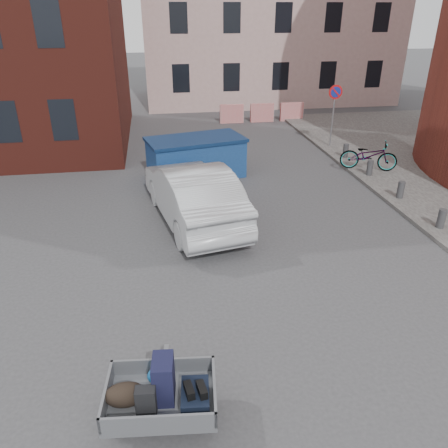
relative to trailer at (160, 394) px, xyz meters
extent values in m
plane|color=#38383A|center=(1.93, 3.99, -0.61)|extent=(120.00, 120.00, 0.00)
cylinder|color=gray|center=(7.93, 13.49, 0.81)|extent=(0.07, 0.07, 2.60)
cylinder|color=red|center=(7.93, 13.47, 1.86)|extent=(0.60, 0.03, 0.60)
cylinder|color=navy|center=(7.93, 13.45, 1.86)|extent=(0.44, 0.03, 0.44)
cylinder|color=#3A3A3D|center=(7.93, 5.19, -0.21)|extent=(0.22, 0.22, 0.55)
cylinder|color=#3A3A3D|center=(7.93, 7.39, -0.21)|extent=(0.22, 0.22, 0.55)
cylinder|color=#3A3A3D|center=(7.93, 9.59, -0.21)|extent=(0.22, 0.22, 0.55)
cylinder|color=#3A3A3D|center=(7.93, 11.79, -0.21)|extent=(0.22, 0.22, 0.55)
cube|color=red|center=(4.43, 18.99, -0.11)|extent=(1.30, 0.18, 1.00)
cube|color=red|center=(6.13, 18.99, -0.11)|extent=(1.30, 0.18, 1.00)
cube|color=red|center=(7.83, 18.99, -0.11)|extent=(1.30, 0.18, 1.00)
cylinder|color=black|center=(-0.71, 0.07, -0.39)|extent=(0.14, 0.45, 0.44)
cylinder|color=black|center=(0.73, -0.07, -0.39)|extent=(0.14, 0.45, 0.44)
cube|color=slate|center=(0.01, 0.00, -0.15)|extent=(1.70, 1.25, 0.08)
cube|color=slate|center=(-0.77, 0.08, 0.03)|extent=(0.15, 1.10, 0.28)
cube|color=slate|center=(0.79, -0.08, 0.03)|extent=(0.15, 1.10, 0.28)
cube|color=slate|center=(0.06, 0.53, 0.03)|extent=(1.60, 0.20, 0.28)
cube|color=slate|center=(-0.04, -0.53, 0.03)|extent=(1.60, 0.20, 0.28)
cube|color=slate|center=(0.10, 0.90, -0.21)|extent=(0.15, 0.70, 0.06)
cube|color=#171838|center=(0.07, 0.04, 0.24)|extent=(0.34, 0.48, 0.70)
cube|color=black|center=(0.50, -0.15, 0.02)|extent=(0.46, 0.64, 0.25)
ellipsoid|color=black|center=(-0.49, 0.00, 0.07)|extent=(0.63, 0.42, 0.36)
cube|color=black|center=(-0.19, -0.23, 0.13)|extent=(0.30, 0.21, 0.48)
ellipsoid|color=#1869B7|center=(0.00, 0.35, 0.01)|extent=(0.39, 0.33, 0.24)
cube|color=black|center=(0.41, -0.19, 0.21)|extent=(0.15, 0.28, 0.13)
cube|color=black|center=(0.59, -0.21, 0.21)|extent=(0.15, 0.28, 0.13)
cube|color=navy|center=(1.63, 10.80, 0.06)|extent=(3.65, 2.40, 1.34)
cube|color=navy|center=(1.63, 10.80, 0.79)|extent=(3.79, 2.53, 0.11)
imported|color=#B9BCC1|center=(1.16, 7.01, 0.25)|extent=(2.81, 5.48, 1.72)
imported|color=black|center=(8.13, 10.18, 0.06)|extent=(2.21, 1.47, 1.10)
camera|label=1|loc=(0.19, -4.69, 5.03)|focal=35.00mm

